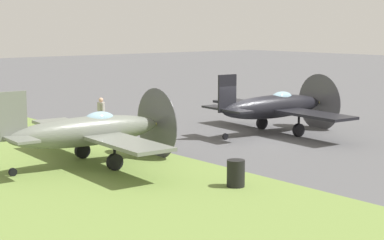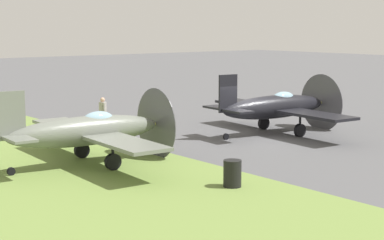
# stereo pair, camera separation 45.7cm
# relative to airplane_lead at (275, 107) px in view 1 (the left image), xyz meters

# --- Properties ---
(ground_plane) EXTENTS (160.00, 160.00, 0.00)m
(ground_plane) POSITION_rel_airplane_lead_xyz_m (0.32, -2.24, -1.33)
(ground_plane) COLOR #515154
(grass_verge) EXTENTS (120.00, 11.00, 0.01)m
(grass_verge) POSITION_rel_airplane_lead_xyz_m (0.32, -12.53, -1.33)
(grass_verge) COLOR olive
(grass_verge) RESTS_ON ground
(airplane_lead) EXTENTS (8.98, 7.11, 3.19)m
(airplane_lead) POSITION_rel_airplane_lead_xyz_m (0.00, 0.00, 0.00)
(airplane_lead) COLOR black
(airplane_lead) RESTS_ON ground
(airplane_wingman) EXTENTS (8.85, 7.00, 3.15)m
(airplane_wingman) POSITION_rel_airplane_lead_xyz_m (0.44, -10.77, -0.02)
(airplane_wingman) COLOR slate
(airplane_wingman) RESTS_ON ground
(ground_crew_mechanic) EXTENTS (0.61, 0.38, 1.73)m
(ground_crew_mechanic) POSITION_rel_airplane_lead_xyz_m (-5.88, -6.38, -0.42)
(ground_crew_mechanic) COLOR #9E998E
(ground_crew_mechanic) RESTS_ON ground
(fuel_drum) EXTENTS (0.60, 0.60, 0.90)m
(fuel_drum) POSITION_rel_airplane_lead_xyz_m (6.37, -8.77, -0.88)
(fuel_drum) COLOR black
(fuel_drum) RESTS_ON ground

